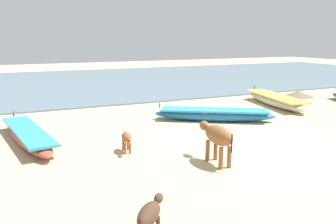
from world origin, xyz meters
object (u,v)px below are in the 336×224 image
(fishing_boat_4, at_px, (214,114))
(calf_far_dark, at_px, (150,215))
(fishing_boat_1, at_px, (275,100))
(fishing_boat_3, at_px, (28,135))
(cow_adult_brown, at_px, (217,136))
(calf_near_rust, at_px, (126,138))

(fishing_boat_4, relative_size, calf_far_dark, 5.19)
(fishing_boat_1, bearing_deg, fishing_boat_3, 109.96)
(fishing_boat_4, xyz_separation_m, calf_far_dark, (-5.63, -6.97, 0.22))
(cow_adult_brown, xyz_separation_m, calf_far_dark, (-3.01, -2.69, -0.27))
(fishing_boat_1, distance_m, calf_near_rust, 9.70)
(calf_near_rust, bearing_deg, fishing_boat_3, -122.84)
(cow_adult_brown, bearing_deg, fishing_boat_4, -30.00)
(fishing_boat_1, height_order, calf_far_dark, fishing_boat_1)
(calf_far_dark, bearing_deg, fishing_boat_3, 52.89)
(fishing_boat_1, height_order, fishing_boat_3, fishing_boat_1)
(fishing_boat_3, bearing_deg, fishing_boat_4, -97.00)
(fishing_boat_4, distance_m, calf_near_rust, 5.05)
(fishing_boat_1, bearing_deg, calf_near_rust, 125.71)
(calf_near_rust, bearing_deg, calf_far_dark, -4.19)
(fishing_boat_4, xyz_separation_m, calf_near_rust, (-4.46, -2.37, 0.16))
(fishing_boat_3, relative_size, calf_far_dark, 5.79)
(fishing_boat_1, relative_size, calf_near_rust, 5.71)
(fishing_boat_3, bearing_deg, calf_far_dark, -176.61)
(fishing_boat_1, height_order, calf_near_rust, fishing_boat_1)
(fishing_boat_1, distance_m, fishing_boat_4, 4.69)
(calf_near_rust, height_order, calf_far_dark, calf_far_dark)
(fishing_boat_4, height_order, cow_adult_brown, cow_adult_brown)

